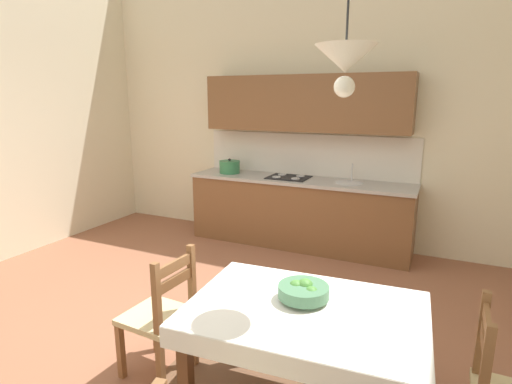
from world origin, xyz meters
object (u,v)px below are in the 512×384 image
(dining_table, at_px, (305,329))
(fruit_bowl, at_px, (304,291))
(kitchen_cabinetry, at_px, (299,181))
(pendant_lamp, at_px, (346,61))
(dining_chair_tv_side, at_px, (161,316))

(dining_table, xyz_separation_m, fruit_bowl, (-0.04, 0.08, 0.19))
(kitchen_cabinetry, distance_m, pendant_lamp, 3.29)
(dining_table, distance_m, pendant_lamp, 1.49)
(dining_chair_tv_side, distance_m, fruit_bowl, 1.07)
(dining_chair_tv_side, bearing_deg, kitchen_cabinetry, 90.37)
(kitchen_cabinetry, height_order, fruit_bowl, kitchen_cabinetry)
(dining_table, height_order, dining_chair_tv_side, dining_chair_tv_side)
(kitchen_cabinetry, distance_m, dining_table, 3.13)
(fruit_bowl, xyz_separation_m, pendant_lamp, (0.17, 0.05, 1.29))
(dining_chair_tv_side, xyz_separation_m, pendant_lamp, (1.18, 0.12, 1.66))
(dining_chair_tv_side, height_order, pendant_lamp, pendant_lamp)
(kitchen_cabinetry, bearing_deg, dining_table, -70.10)
(dining_table, xyz_separation_m, pendant_lamp, (0.13, 0.13, 1.48))
(kitchen_cabinetry, xyz_separation_m, pendant_lamp, (1.20, -2.80, 1.25))
(kitchen_cabinetry, relative_size, dining_table, 2.08)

